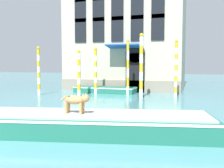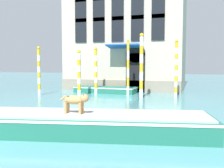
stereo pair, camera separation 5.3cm
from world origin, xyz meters
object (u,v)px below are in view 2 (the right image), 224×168
(mooring_pole_0, at_px, (128,67))
(mooring_pole_2, at_px, (79,73))
(mooring_pole_4, at_px, (39,71))
(boat_foreground, at_px, (82,123))
(mooring_pole_1, at_px, (96,70))
(mooring_pole_5, at_px, (176,69))
(dog_on_deck, at_px, (76,100))
(mooring_pole_3, at_px, (141,65))
(boat_moored_near_palazzo, at_px, (105,90))

(mooring_pole_0, distance_m, mooring_pole_2, 3.78)
(mooring_pole_0, height_order, mooring_pole_4, mooring_pole_0)
(boat_foreground, xyz_separation_m, mooring_pole_1, (-4.09, 11.59, 1.50))
(mooring_pole_5, bearing_deg, dog_on_deck, -102.32)
(mooring_pole_2, xyz_separation_m, mooring_pole_5, (6.95, 1.24, 0.33))
(mooring_pole_0, relative_size, mooring_pole_1, 1.15)
(mooring_pole_1, height_order, mooring_pole_2, mooring_pole_1)
(mooring_pole_1, xyz_separation_m, mooring_pole_3, (4.02, -1.35, 0.41))
(mooring_pole_1, bearing_deg, boat_foreground, -70.55)
(mooring_pole_0, bearing_deg, dog_on_deck, -83.85)
(dog_on_deck, xyz_separation_m, boat_moored_near_palazzo, (-3.46, 12.59, -0.92))
(mooring_pole_1, bearing_deg, dog_on_deck, -71.35)
(mooring_pole_5, bearing_deg, mooring_pole_3, -164.54)
(boat_moored_near_palazzo, height_order, mooring_pole_2, mooring_pole_2)
(mooring_pole_0, distance_m, mooring_pole_5, 3.72)
(mooring_pole_4, bearing_deg, dog_on_deck, -50.68)
(boat_moored_near_palazzo, bearing_deg, mooring_pole_2, -109.36)
(boat_moored_near_palazzo, relative_size, mooring_pole_0, 1.21)
(mooring_pole_4, bearing_deg, mooring_pole_2, 5.26)
(mooring_pole_3, bearing_deg, dog_on_deck, -90.28)
(mooring_pole_3, height_order, mooring_pole_4, mooring_pole_3)
(mooring_pole_1, bearing_deg, mooring_pole_5, -6.24)
(dog_on_deck, height_order, mooring_pole_2, mooring_pole_2)
(mooring_pole_5, bearing_deg, boat_foreground, -101.86)
(mooring_pole_0, xyz_separation_m, mooring_pole_4, (-6.53, -2.13, -0.27))
(mooring_pole_0, bearing_deg, mooring_pole_5, -9.19)
(dog_on_deck, xyz_separation_m, mooring_pole_5, (2.41, 11.05, 0.88))
(mooring_pole_1, bearing_deg, mooring_pole_4, -149.67)
(dog_on_deck, height_order, mooring_pole_1, mooring_pole_1)
(mooring_pole_2, height_order, mooring_pole_5, mooring_pole_5)
(boat_foreground, distance_m, mooring_pole_1, 12.38)
(mooring_pole_3, bearing_deg, mooring_pole_4, -173.54)
(dog_on_deck, distance_m, mooring_pole_1, 12.42)
(boat_foreground, relative_size, dog_on_deck, 8.63)
(mooring_pole_0, relative_size, mooring_pole_4, 1.15)
(mooring_pole_1, relative_size, mooring_pole_3, 0.82)
(mooring_pole_4, bearing_deg, mooring_pole_5, 8.59)
(mooring_pole_1, relative_size, mooring_pole_4, 1.00)
(mooring_pole_3, bearing_deg, mooring_pole_2, -172.70)
(boat_moored_near_palazzo, xyz_separation_m, mooring_pole_1, (-0.50, -0.84, 1.63))
(boat_moored_near_palazzo, bearing_deg, dog_on_deck, -72.87)
(boat_moored_near_palazzo, xyz_separation_m, mooring_pole_3, (3.51, -2.19, 2.04))
(boat_foreground, distance_m, mooring_pole_4, 12.34)
(mooring_pole_5, bearing_deg, boat_moored_near_palazzo, 165.31)
(mooring_pole_0, bearing_deg, mooring_pole_4, -161.92)
(boat_moored_near_palazzo, height_order, mooring_pole_5, mooring_pole_5)
(mooring_pole_1, height_order, mooring_pole_3, mooring_pole_3)
(boat_moored_near_palazzo, bearing_deg, mooring_pole_3, -30.22)
(mooring_pole_3, bearing_deg, mooring_pole_1, 161.42)
(boat_foreground, relative_size, mooring_pole_3, 1.98)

